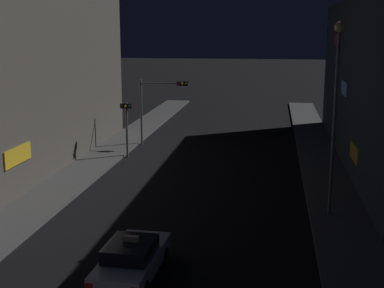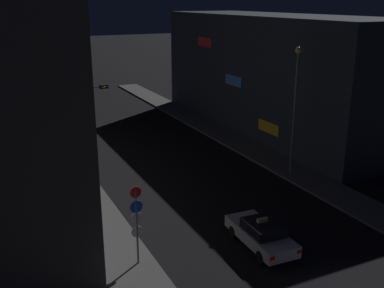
% 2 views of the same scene
% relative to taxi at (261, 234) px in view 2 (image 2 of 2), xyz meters
% --- Properties ---
extents(sidewalk_left, '(2.76, 55.04, 0.16)m').
position_rel_taxi_xyz_m(sidewalk_left, '(-6.74, 19.09, -0.66)').
color(sidewalk_left, '#4C4C4C').
rests_on(sidewalk_left, ground_plane).
extents(sidewalk_right, '(2.76, 55.04, 0.16)m').
position_rel_taxi_xyz_m(sidewalk_right, '(8.01, 19.09, -0.66)').
color(sidewalk_right, '#4C4C4C').
rests_on(sidewalk_right, ground_plane).
extents(building_facade_right, '(8.16, 28.98, 10.70)m').
position_rel_taxi_xyz_m(building_facade_right, '(13.44, 18.79, 4.61)').
color(building_facade_right, '#282D38').
rests_on(building_facade_right, ground_plane).
extents(taxi, '(1.96, 4.51, 1.62)m').
position_rel_taxi_xyz_m(taxi, '(0.00, 0.00, 0.00)').
color(taxi, '#B7B7BC').
rests_on(taxi, ground_plane).
extents(traffic_light_overhead, '(3.68, 0.42, 5.00)m').
position_rel_taxi_xyz_m(traffic_light_overhead, '(-3.71, 21.80, 2.89)').
color(traffic_light_overhead, slate).
rests_on(traffic_light_overhead, ground_plane).
extents(traffic_light_left_kerb, '(0.80, 0.42, 3.83)m').
position_rel_taxi_xyz_m(traffic_light_left_kerb, '(-5.11, 17.69, 2.00)').
color(traffic_light_left_kerb, slate).
rests_on(traffic_light_left_kerb, ground_plane).
extents(sign_pole_left, '(0.61, 0.10, 3.87)m').
position_rel_taxi_xyz_m(sign_pole_left, '(-6.18, 1.03, 1.67)').
color(sign_pole_left, slate).
rests_on(sign_pole_left, sidewalk_left).
extents(street_lamp_near_block, '(0.48, 0.48, 8.87)m').
position_rel_taxi_xyz_m(street_lamp_near_block, '(7.55, 7.50, 5.11)').
color(street_lamp_near_block, slate).
rests_on(street_lamp_near_block, sidewalk_right).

